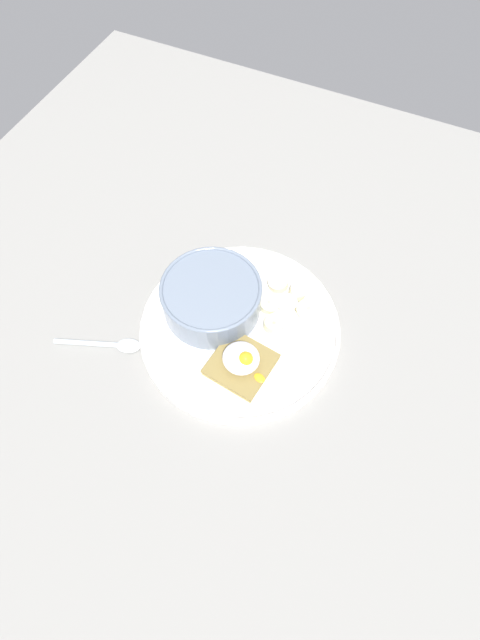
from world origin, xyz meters
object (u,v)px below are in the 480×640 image
(poached_egg, at_px, (242,358))
(banana_slice_left, at_px, (278,283))
(toast_slice, at_px, (241,364))
(spoon, at_px, (108,344))
(banana_slice_back, at_px, (274,325))
(banana_slice_outer, at_px, (298,292))
(banana_slice_right, at_px, (308,310))
(banana_slice_front, at_px, (287,303))
(banana_slice_inner, at_px, (269,304))
(oatmeal_bowl, at_px, (212,297))

(poached_egg, relative_size, banana_slice_left, 1.67)
(toast_slice, xyz_separation_m, spoon, (0.19, 0.05, -0.01))
(banana_slice_back, bearing_deg, banana_slice_outer, -99.06)
(poached_egg, bearing_deg, banana_slice_right, -113.03)
(banana_slice_left, bearing_deg, poached_egg, 92.77)
(toast_slice, relative_size, banana_slice_outer, 2.44)
(banana_slice_left, bearing_deg, banana_slice_back, 107.84)
(toast_slice, relative_size, banana_slice_back, 2.78)
(banana_slice_left, distance_m, banana_slice_back, 0.08)
(banana_slice_front, xyz_separation_m, banana_slice_outer, (-0.01, -0.03, 0.00))
(banana_slice_inner, bearing_deg, banana_slice_back, 124.38)
(oatmeal_bowl, relative_size, banana_slice_left, 3.59)
(oatmeal_bowl, height_order, banana_slice_front, oatmeal_bowl)
(banana_slice_back, bearing_deg, toast_slice, 77.92)
(oatmeal_bowl, height_order, toast_slice, oatmeal_bowl)
(banana_slice_right, distance_m, banana_slice_inner, 0.06)
(banana_slice_right, bearing_deg, banana_slice_back, 50.47)
(oatmeal_bowl, distance_m, banana_slice_outer, 0.13)
(banana_slice_front, bearing_deg, banana_slice_inner, 29.42)
(poached_egg, relative_size, banana_slice_outer, 1.83)
(oatmeal_bowl, height_order, spoon, oatmeal_bowl)
(banana_slice_outer, bearing_deg, banana_slice_back, 80.94)
(banana_slice_left, relative_size, banana_slice_back, 1.25)
(banana_slice_front, height_order, spoon, banana_slice_front)
(toast_slice, height_order, banana_slice_outer, banana_slice_outer)
(poached_egg, distance_m, banana_slice_left, 0.15)
(toast_slice, distance_m, banana_slice_left, 0.15)
(banana_slice_front, bearing_deg, banana_slice_outer, -108.28)
(oatmeal_bowl, bearing_deg, toast_slice, 138.54)
(banana_slice_outer, bearing_deg, banana_slice_left, -3.43)
(oatmeal_bowl, xyz_separation_m, banana_slice_left, (-0.08, -0.08, -0.02))
(toast_slice, xyz_separation_m, banana_slice_back, (-0.02, -0.08, 0.00))
(toast_slice, xyz_separation_m, banana_slice_left, (0.01, -0.15, 0.00))
(banana_slice_right, bearing_deg, banana_slice_inner, 13.81)
(banana_slice_front, height_order, banana_slice_back, banana_slice_back)
(oatmeal_bowl, xyz_separation_m, banana_slice_right, (-0.14, -0.05, -0.02))
(poached_egg, distance_m, banana_slice_inner, 0.11)
(banana_slice_inner, distance_m, spoon, 0.25)
(poached_egg, distance_m, banana_slice_outer, 0.15)
(banana_slice_left, bearing_deg, banana_slice_inner, 92.66)
(banana_slice_front, bearing_deg, poached_egg, 81.51)
(oatmeal_bowl, bearing_deg, banana_slice_left, -133.93)
(toast_slice, xyz_separation_m, banana_slice_outer, (-0.03, -0.15, 0.00))
(toast_slice, relative_size, spoon, 0.73)
(spoon, bearing_deg, poached_egg, -166.40)
(banana_slice_right, bearing_deg, toast_slice, 66.42)
(toast_slice, xyz_separation_m, poached_egg, (-0.00, 0.00, 0.02))
(toast_slice, distance_m, spoon, 0.20)
(banana_slice_front, bearing_deg, spoon, 38.67)
(banana_slice_back, relative_size, banana_slice_outer, 0.88)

